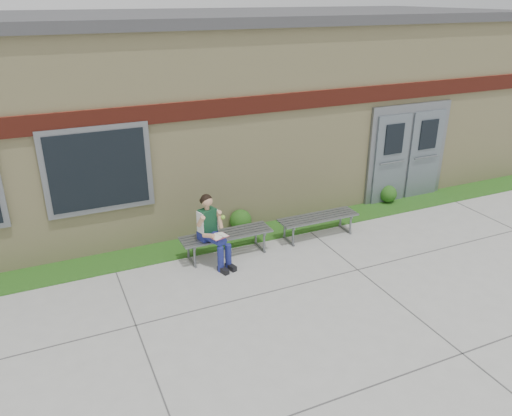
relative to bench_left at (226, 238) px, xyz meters
name	(u,v)px	position (x,y,z in m)	size (l,w,h in m)	color
ground	(325,297)	(0.95, -2.00, -0.35)	(80.00, 80.00, 0.00)	#9E9E99
grass_strip	(259,233)	(0.95, 0.60, -0.34)	(16.00, 0.80, 0.02)	#134512
school_building	(203,102)	(0.95, 3.99, 1.75)	(16.20, 6.22, 4.20)	beige
bench_left	(226,238)	(0.00, 0.00, 0.00)	(1.74, 0.49, 0.45)	slate
bench_right	(318,221)	(2.00, 0.00, -0.01)	(1.67, 0.47, 0.43)	slate
girl	(212,229)	(-0.34, -0.19, 0.35)	(0.56, 0.83, 1.33)	navy
shrub_mid	(241,220)	(0.64, 0.85, -0.10)	(0.46, 0.46, 0.46)	#134512
shrub_east	(388,194)	(4.43, 0.85, -0.13)	(0.41, 0.41, 0.41)	#134512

